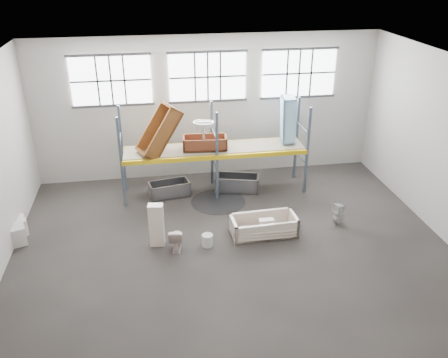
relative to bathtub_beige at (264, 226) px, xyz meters
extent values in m
cube|color=#463F3B|center=(-1.01, -0.54, -0.33)|extent=(12.00, 10.00, 0.10)
cube|color=silver|center=(-1.01, -0.54, 4.77)|extent=(12.00, 10.00, 0.10)
cube|color=#BBB6AD|center=(-1.01, 4.51, 2.22)|extent=(12.00, 0.10, 5.00)
cube|color=#A8A39B|center=(-1.01, -5.59, 2.22)|extent=(12.00, 0.10, 5.00)
cube|color=white|center=(-4.21, 4.40, 3.32)|extent=(2.60, 0.04, 1.60)
cube|color=white|center=(-1.01, 4.40, 3.32)|extent=(2.60, 0.04, 1.60)
cube|color=white|center=(2.19, 4.40, 3.32)|extent=(2.60, 0.04, 1.60)
cube|color=slate|center=(-4.01, 2.36, 1.22)|extent=(0.08, 0.08, 3.00)
cube|color=slate|center=(-4.01, 3.56, 1.22)|extent=(0.08, 0.08, 3.00)
cube|color=slate|center=(-1.01, 2.36, 1.22)|extent=(0.08, 0.08, 3.00)
cube|color=slate|center=(-1.01, 3.56, 1.22)|extent=(0.08, 0.08, 3.00)
cube|color=slate|center=(1.99, 2.36, 1.22)|extent=(0.08, 0.08, 3.00)
cube|color=slate|center=(1.99, 3.56, 1.22)|extent=(0.08, 0.08, 3.00)
cube|color=yellow|center=(-1.01, 2.36, 1.22)|extent=(6.00, 0.10, 0.14)
cube|color=yellow|center=(-1.01, 3.56, 1.22)|extent=(6.00, 0.10, 0.14)
cube|color=gray|center=(-1.01, 2.96, 1.30)|extent=(5.90, 1.10, 0.03)
cylinder|color=black|center=(-1.01, 2.16, -0.28)|extent=(1.80, 1.80, 0.00)
cube|color=beige|center=(0.08, 0.00, 0.00)|extent=(0.43, 0.22, 0.41)
imported|color=beige|center=(-0.53, -0.01, -0.12)|extent=(0.46, 0.46, 0.15)
imported|color=beige|center=(-2.55, -0.34, 0.06)|extent=(0.46, 0.70, 0.67)
cube|color=beige|center=(-3.05, -0.05, 0.35)|extent=(0.44, 0.32, 1.26)
imported|color=silver|center=(2.36, 0.20, 0.07)|extent=(0.40, 0.40, 0.69)
imported|color=silver|center=(-1.39, 2.60, 1.82)|extent=(0.73, 0.61, 0.58)
cylinder|color=silver|center=(-1.69, -0.34, -0.10)|extent=(0.33, 0.33, 0.36)
cube|color=silver|center=(-7.03, 0.63, 0.00)|extent=(0.78, 0.73, 0.55)
cube|color=silver|center=(-7.09, 1.18, -0.04)|extent=(0.74, 0.74, 0.47)
camera|label=1|loc=(-3.02, -11.38, 7.18)|focal=37.96mm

